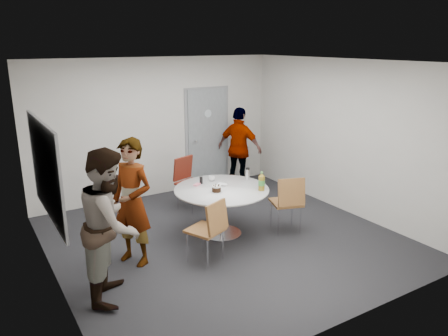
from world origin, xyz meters
TOP-DOWN VIEW (x-y plane):
  - floor at (0.00, 0.00)m, footprint 5.00×5.00m
  - ceiling at (0.00, 0.00)m, footprint 5.00×5.00m
  - wall_back at (0.00, 2.50)m, footprint 5.00×0.00m
  - wall_left at (-2.50, 0.00)m, footprint 0.00×5.00m
  - wall_right at (2.50, 0.00)m, footprint 0.00×5.00m
  - wall_front at (0.00, -2.50)m, footprint 5.00×0.00m
  - door at (1.10, 2.48)m, footprint 1.02×0.17m
  - whiteboard at (-2.46, 0.20)m, footprint 0.04×1.90m
  - table at (0.07, 0.16)m, footprint 1.48×1.48m
  - chair_near_left at (-0.57, -0.56)m, footprint 0.58×0.61m
  - chair_near_right at (0.97, -0.35)m, footprint 0.58×0.61m
  - chair_far at (0.13, 1.48)m, footprint 0.58×0.61m
  - person_main at (-1.45, 0.02)m, footprint 0.68×0.77m
  - person_left at (-1.95, -0.63)m, footprint 1.02×1.11m
  - person_right at (1.57, 1.95)m, footprint 0.82×1.08m

SIDE VIEW (x-z plane):
  - floor at x=0.00m, z-range 0.00..0.00m
  - chair_near_left at x=-0.57m, z-range 0.10..1.02m
  - chair_near_right at x=0.97m, z-range 0.11..1.06m
  - chair_far at x=0.13m, z-range 0.11..1.07m
  - table at x=0.07m, z-range 0.13..1.20m
  - person_right at x=1.57m, z-range 0.00..1.70m
  - person_main at x=-1.45m, z-range 0.00..1.77m
  - person_left at x=-1.95m, z-range 0.00..1.84m
  - door at x=1.10m, z-range -0.03..2.09m
  - wall_back at x=0.00m, z-range -1.15..3.85m
  - wall_left at x=-2.50m, z-range -1.15..3.85m
  - wall_right at x=2.50m, z-range -1.15..3.85m
  - wall_front at x=0.00m, z-range -1.15..3.85m
  - whiteboard at x=-2.46m, z-range 0.82..2.08m
  - ceiling at x=0.00m, z-range 2.70..2.70m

